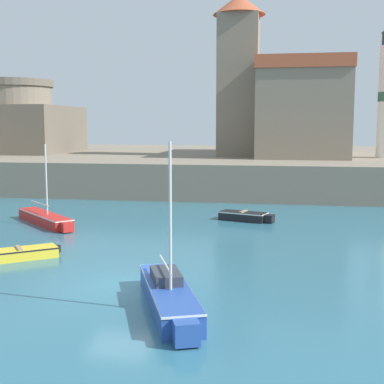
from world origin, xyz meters
The scene contains 8 objects.
ground_plane centered at (0.00, 0.00, 0.00)m, with size 200.00×200.00×0.00m, color #2D667A.
quay_seawall centered at (0.00, 42.71, 1.53)m, with size 120.00×40.00×3.06m, color gray.
dinghy_black_0 centered at (3.86, 15.16, 0.31)m, with size 3.75×2.14×0.65m.
dinghy_yellow_1 centered at (-6.02, 3.18, 0.28)m, with size 3.74×3.15×0.58m.
sailboat_blue_3 centered at (2.47, -2.24, 0.49)m, with size 3.41×6.49×5.77m.
sailboat_red_4 centered at (-8.56, 11.78, 0.39)m, with size 5.63×5.45×5.09m.
church centered at (6.94, 38.06, 8.47)m, with size 13.49×17.70×16.15m.
fortress centered at (-24.00, 38.27, 6.31)m, with size 12.13×12.13×8.26m.
Camera 1 is at (6.22, -19.62, 6.33)m, focal length 50.00 mm.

